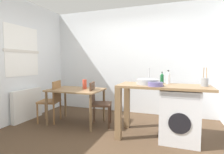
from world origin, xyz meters
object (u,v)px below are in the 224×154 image
object	(u,v)px
bottle_tall_green	(162,78)
mixing_bowl	(155,84)
vase	(85,84)
bottle_squat_brown	(168,78)
chair_opposite	(97,101)
washing_machine	(179,115)
utensil_crock	(205,82)
dining_table	(76,94)
chair_person_seat	(52,99)

from	to	relation	value
bottle_tall_green	mixing_bowl	world-z (taller)	bottle_tall_green
bottle_tall_green	vase	bearing A→B (deg)	178.71
bottle_squat_brown	vase	world-z (taller)	bottle_squat_brown
mixing_bowl	bottle_squat_brown	bearing A→B (deg)	66.39
chair_opposite	washing_machine	xyz separation A→B (m)	(1.56, -0.20, -0.08)
utensil_crock	vase	bearing A→B (deg)	174.54
dining_table	bottle_tall_green	distance (m)	1.78
dining_table	washing_machine	size ratio (longest dim) A/B	1.28
bottle_tall_green	bottle_squat_brown	distance (m)	0.11
vase	dining_table	bearing A→B (deg)	-146.31
mixing_bowl	dining_table	bearing A→B (deg)	167.65
chair_opposite	bottle_squat_brown	distance (m)	1.47
utensil_crock	vase	distance (m)	2.27
dining_table	bottle_squat_brown	world-z (taller)	bottle_squat_brown
chair_opposite	bottle_squat_brown	bearing A→B (deg)	76.14
mixing_bowl	vase	distance (m)	1.59
bottle_tall_green	utensil_crock	size ratio (longest dim) A/B	0.70
washing_machine	mixing_bowl	xyz separation A→B (m)	(-0.37, -0.20, 0.53)
mixing_bowl	utensil_crock	xyz separation A→B (m)	(0.74, 0.25, 0.03)
bottle_squat_brown	mixing_bowl	distance (m)	0.45
chair_opposite	utensil_crock	xyz separation A→B (m)	(1.93, -0.15, 0.48)
chair_person_seat	chair_opposite	world-z (taller)	same
washing_machine	utensil_crock	world-z (taller)	utensil_crock
bottle_tall_green	bottle_squat_brown	world-z (taller)	bottle_squat_brown
washing_machine	chair_opposite	bearing A→B (deg)	172.72
washing_machine	vase	distance (m)	1.95
washing_machine	bottle_tall_green	bearing A→B (deg)	142.14
chair_opposite	washing_machine	bearing A→B (deg)	68.36
washing_machine	bottle_squat_brown	distance (m)	0.66
dining_table	chair_opposite	bearing A→B (deg)	3.78
chair_opposite	dining_table	bearing A→B (deg)	-100.58
chair_person_seat	mixing_bowl	distance (m)	2.28
washing_machine	mixing_bowl	size ratio (longest dim) A/B	3.60
bottle_tall_green	bottle_squat_brown	size ratio (longest dim) A/B	0.87
mixing_bowl	vase	size ratio (longest dim) A/B	1.19
bottle_tall_green	washing_machine	bearing A→B (deg)	-37.86
dining_table	mixing_bowl	distance (m)	1.74
chair_opposite	bottle_squat_brown	xyz separation A→B (m)	(1.37, 0.01, 0.52)
bottle_squat_brown	mixing_bowl	bearing A→B (deg)	-113.61
utensil_crock	vase	size ratio (longest dim) A/B	1.49
washing_machine	vase	xyz separation A→B (m)	(-1.89, 0.27, 0.41)
dining_table	vase	xyz separation A→B (m)	(0.15, 0.10, 0.20)
dining_table	chair_person_seat	size ratio (longest dim) A/B	1.22
bottle_squat_brown	utensil_crock	xyz separation A→B (m)	(0.56, -0.16, -0.04)
chair_opposite	utensil_crock	distance (m)	2.00
washing_machine	utensil_crock	xyz separation A→B (m)	(0.37, 0.05, 0.56)
vase	chair_opposite	bearing A→B (deg)	-11.79
mixing_bowl	utensil_crock	size ratio (longest dim) A/B	0.80
washing_machine	bottle_squat_brown	size ratio (longest dim) A/B	3.54
mixing_bowl	vase	bearing A→B (deg)	162.97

